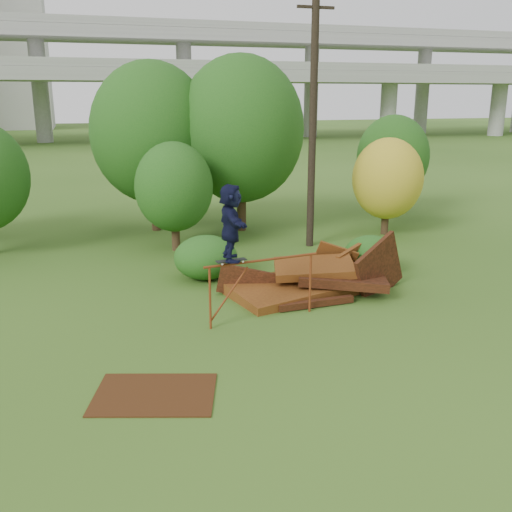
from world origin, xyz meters
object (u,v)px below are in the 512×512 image
object	(u,v)px
flat_plate	(155,394)
utility_pole	(313,121)
scrap_pile	(312,281)
skater	(231,223)

from	to	relation	value
flat_plate	utility_pole	xyz separation A→B (m)	(7.30, 9.86, 4.76)
scrap_pile	flat_plate	xyz separation A→B (m)	(-5.26, -4.68, -0.35)
utility_pole	scrap_pile	bearing A→B (deg)	-111.48
scrap_pile	flat_plate	distance (m)	7.05
scrap_pile	skater	world-z (taller)	skater
skater	utility_pole	bearing A→B (deg)	-28.62
scrap_pile	utility_pole	world-z (taller)	utility_pole
skater	utility_pole	xyz separation A→B (m)	(4.95, 6.88, 2.09)
flat_plate	utility_pole	size ratio (longest dim) A/B	0.25
skater	utility_pole	world-z (taller)	utility_pole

